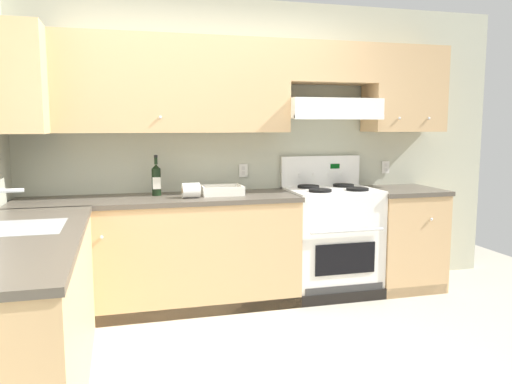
# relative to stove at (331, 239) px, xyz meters

# --- Properties ---
(ground_plane) EXTENTS (7.04, 7.04, 0.00)m
(ground_plane) POSITION_rel_stove_xyz_m (-1.06, -1.25, -0.48)
(ground_plane) COLOR #B2AA99
(wall_back) EXTENTS (4.68, 0.57, 2.55)m
(wall_back) POSITION_rel_stove_xyz_m (-0.66, 0.27, 1.00)
(wall_back) COLOR #B7BAA3
(wall_back) RESTS_ON ground_plane
(counter_back_run) EXTENTS (3.60, 0.65, 0.91)m
(counter_back_run) POSITION_rel_stove_xyz_m (-1.01, -0.01, -0.03)
(counter_back_run) COLOR tan
(counter_back_run) RESTS_ON ground_plane
(counter_left_run) EXTENTS (0.63, 1.91, 1.13)m
(counter_left_run) POSITION_rel_stove_xyz_m (-2.30, -1.25, -0.02)
(counter_left_run) COLOR tan
(counter_left_run) RESTS_ON ground_plane
(stove) EXTENTS (0.76, 0.62, 1.20)m
(stove) POSITION_rel_stove_xyz_m (0.00, 0.00, 0.00)
(stove) COLOR white
(stove) RESTS_ON ground_plane
(wine_bottle) EXTENTS (0.07, 0.08, 0.33)m
(wine_bottle) POSITION_rel_stove_xyz_m (-1.50, 0.11, 0.57)
(wine_bottle) COLOR black
(wine_bottle) RESTS_ON counter_back_run
(bowl) EXTENTS (0.33, 0.25, 0.08)m
(bowl) POSITION_rel_stove_xyz_m (-0.98, 0.02, 0.46)
(bowl) COLOR white
(bowl) RESTS_ON counter_back_run
(paper_towel_roll) EXTENTS (0.14, 0.12, 0.12)m
(paper_towel_roll) POSITION_rel_stove_xyz_m (-1.25, -0.10, 0.49)
(paper_towel_roll) COLOR white
(paper_towel_roll) RESTS_ON counter_back_run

